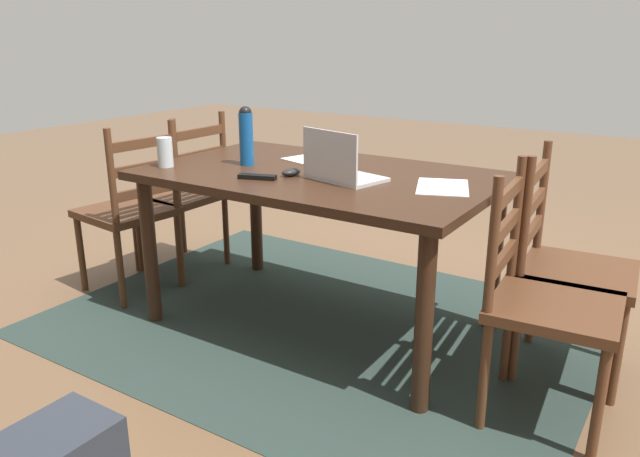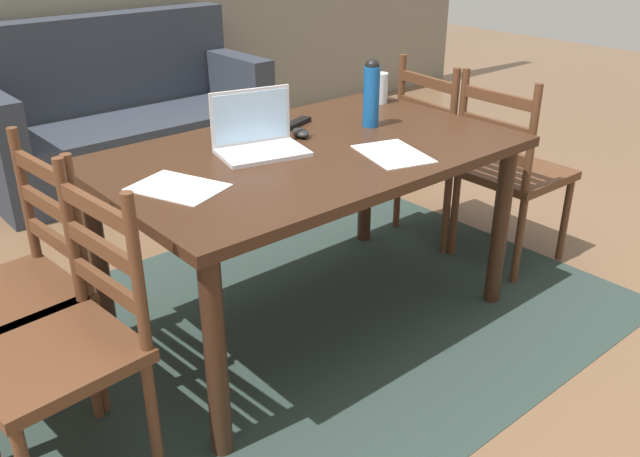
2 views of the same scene
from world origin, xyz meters
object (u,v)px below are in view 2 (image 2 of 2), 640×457
(laptop, at_px, (257,136))
(couch, at_px, (122,121))
(chair_left_near, at_px, (64,346))
(chair_right_far, at_px, (445,152))
(computer_mouse, at_px, (301,133))
(chair_right_near, at_px, (511,173))
(water_bottle, at_px, (371,92))
(dining_table, at_px, (309,171))
(tv_remote, at_px, (297,123))
(drinking_glass, at_px, (380,88))
(chair_left_far, at_px, (16,293))

(laptop, bearing_deg, couch, 79.09)
(chair_left_near, distance_m, chair_right_far, 2.22)
(couch, xyz_separation_m, computer_mouse, (-0.17, -2.05, 0.43))
(chair_left_near, xyz_separation_m, computer_mouse, (1.16, 0.33, 0.33))
(chair_right_near, height_order, water_bottle, water_bottle)
(chair_right_near, relative_size, water_bottle, 3.36)
(chair_right_near, relative_size, computer_mouse, 9.50)
(dining_table, distance_m, tv_remote, 0.33)
(chair_left_near, distance_m, chair_right_near, 2.19)
(chair_right_near, distance_m, water_bottle, 0.88)
(chair_right_far, relative_size, computer_mouse, 9.50)
(water_bottle, relative_size, computer_mouse, 2.83)
(computer_mouse, bearing_deg, dining_table, -102.04)
(chair_left_near, distance_m, water_bottle, 1.57)
(dining_table, relative_size, chair_right_near, 1.69)
(chair_left_near, bearing_deg, water_bottle, 9.67)
(dining_table, bearing_deg, chair_left_near, -169.87)
(chair_left_near, relative_size, tv_remote, 5.59)
(laptop, distance_m, tv_remote, 0.37)
(tv_remote, bearing_deg, chair_right_far, -112.90)
(drinking_glass, bearing_deg, couch, 103.50)
(chair_left_far, bearing_deg, chair_left_near, -90.00)
(drinking_glass, xyz_separation_m, tv_remote, (-0.53, -0.03, -0.06))
(chair_left_near, xyz_separation_m, tv_remote, (1.25, 0.46, 0.32))
(chair_left_near, height_order, chair_left_far, same)
(chair_left_near, bearing_deg, computer_mouse, 15.87)
(water_bottle, distance_m, tv_remote, 0.34)
(couch, relative_size, laptop, 4.96)
(drinking_glass, bearing_deg, water_bottle, -140.86)
(chair_right_far, xyz_separation_m, water_bottle, (-0.71, -0.15, 0.46))
(dining_table, xyz_separation_m, chair_right_far, (1.09, 0.20, -0.22))
(dining_table, height_order, chair_left_far, chair_left_far)
(chair_left_far, distance_m, computer_mouse, 1.21)
(chair_right_far, bearing_deg, chair_left_far, -179.95)
(laptop, distance_m, water_bottle, 0.56)
(chair_right_near, xyz_separation_m, tv_remote, (-0.94, 0.47, 0.32))
(chair_left_far, height_order, laptop, laptop)
(tv_remote, bearing_deg, drinking_glass, -105.38)
(chair_left_far, bearing_deg, computer_mouse, -3.30)
(chair_right_near, height_order, couch, couch)
(tv_remote, bearing_deg, couch, -21.21)
(dining_table, height_order, water_bottle, water_bottle)
(chair_left_near, distance_m, laptop, 1.04)
(chair_left_far, relative_size, chair_right_near, 1.00)
(chair_left_near, relative_size, water_bottle, 3.36)
(dining_table, distance_m, chair_right_near, 1.13)
(water_bottle, bearing_deg, chair_right_far, 11.71)
(computer_mouse, bearing_deg, couch, 99.98)
(laptop, xyz_separation_m, water_bottle, (0.55, -0.05, 0.09))
(chair_right_near, height_order, laptop, laptop)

